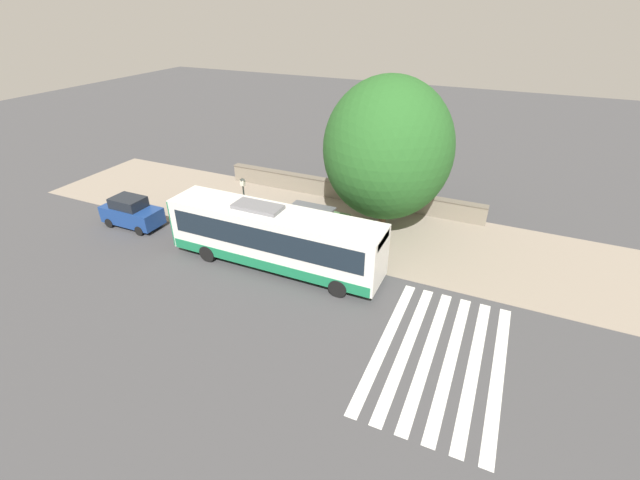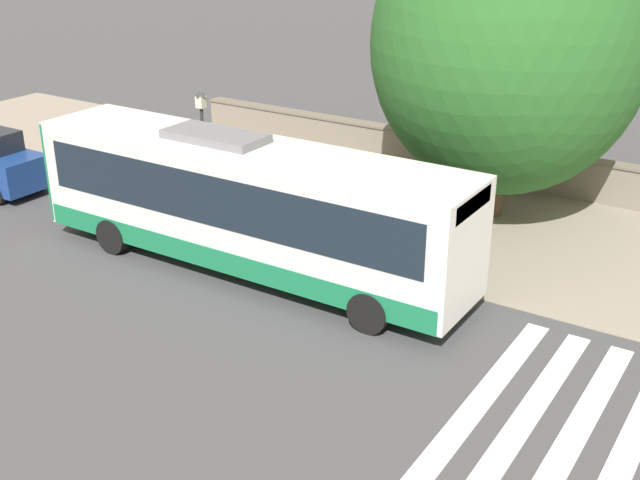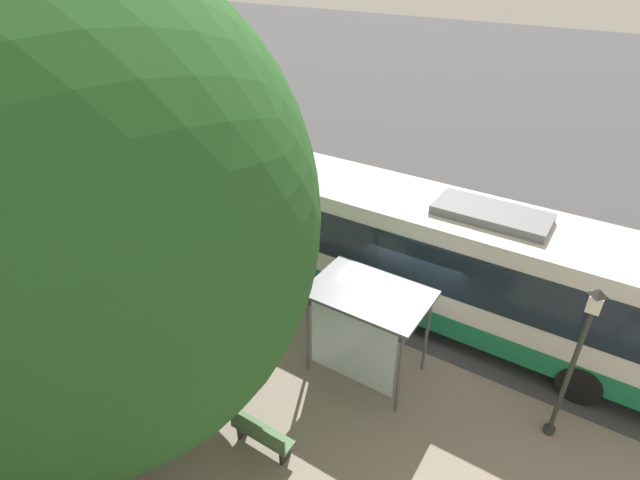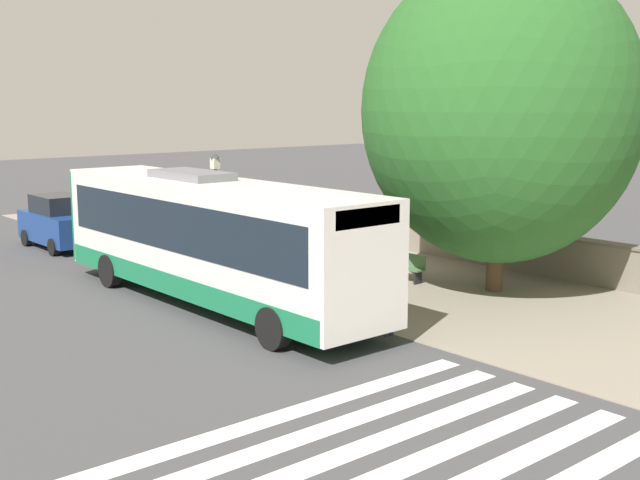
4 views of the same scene
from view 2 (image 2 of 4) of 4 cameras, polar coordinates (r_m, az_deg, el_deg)
name	(u,v)px [view 2 (image 2 of 4)]	position (r m, az deg, el deg)	size (l,w,h in m)	color
ground_plane	(297,251)	(22.58, -1.63, -0.76)	(120.00, 120.00, 0.00)	#424244
sidewalk_plaza	(375,203)	(26.13, 3.93, 2.66)	(9.00, 44.00, 0.02)	gray
crosswalk_stripes	(587,470)	(15.28, 18.45, -15.23)	(9.00, 5.25, 0.01)	silver
stone_wall	(430,152)	(29.35, 7.84, 6.24)	(0.60, 20.00, 1.37)	slate
bus	(246,203)	(20.83, -5.29, 2.63)	(2.66, 12.38, 3.65)	silver
bus_shelter	(335,171)	(22.83, 1.07, 4.96)	(1.84, 2.70, 2.41)	#515459
pedestrian	(458,261)	(19.99, 9.79, -1.50)	(0.34, 0.22, 1.61)	#2D3347
bench	(404,195)	(25.53, 6.02, 3.17)	(0.40, 1.40, 0.88)	#4C7247
street_lamp_near	(203,143)	(24.65, -8.30, 6.85)	(0.28, 0.28, 3.90)	#2D332D
shade_tree	(509,44)	(24.26, 13.29, 13.42)	(7.98, 7.98, 9.68)	brown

